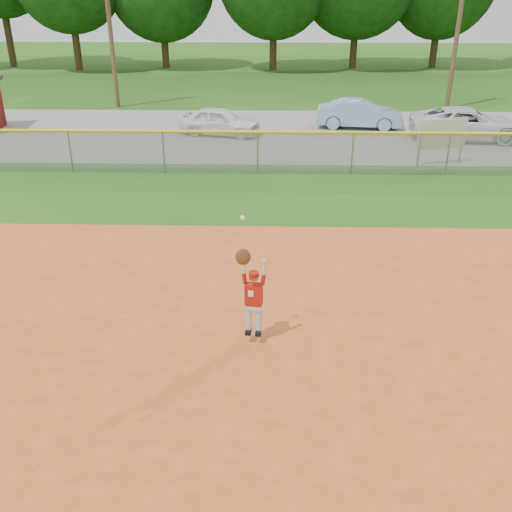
{
  "coord_description": "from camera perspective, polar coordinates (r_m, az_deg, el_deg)",
  "views": [
    {
      "loc": [
        0.48,
        -9.68,
        6.17
      ],
      "look_at": [
        0.19,
        0.87,
        1.1
      ],
      "focal_mm": 40.0,
      "sensor_mm": 36.0,
      "label": 1
    }
  ],
  "objects": [
    {
      "name": "car_white_a",
      "position": [
        25.98,
        -3.61,
        13.3
      ],
      "size": [
        3.82,
        2.26,
        1.22
      ],
      "primitive_type": "imported",
      "rotation": [
        0.0,
        0.0,
        1.33
      ],
      "color": "white",
      "rests_on": "parking_strip"
    },
    {
      "name": "car_white_b",
      "position": [
        26.76,
        20.37,
        12.3
      ],
      "size": [
        5.0,
        2.62,
        1.34
      ],
      "primitive_type": "imported",
      "rotation": [
        0.0,
        0.0,
        1.49
      ],
      "color": "silver",
      "rests_on": "parking_strip"
    },
    {
      "name": "parking_strip",
      "position": [
        26.41,
        0.49,
        12.17
      ],
      "size": [
        44.0,
        10.0,
        0.03
      ],
      "primitive_type": "cube",
      "color": "slate",
      "rests_on": "ground"
    },
    {
      "name": "power_lines",
      "position": [
        31.72,
        2.71,
        22.92
      ],
      "size": [
        19.4,
        0.24,
        9.0
      ],
      "color": "#4C3823",
      "rests_on": "ground"
    },
    {
      "name": "outfield_fence",
      "position": [
        20.39,
        0.16,
        10.61
      ],
      "size": [
        40.06,
        0.1,
        1.55
      ],
      "color": "gray",
      "rests_on": "ground"
    },
    {
      "name": "sponsor_sign",
      "position": [
        22.38,
        18.11,
        11.44
      ],
      "size": [
        1.9,
        0.6,
        1.74
      ],
      "color": "gray",
      "rests_on": "ground"
    },
    {
      "name": "clay_infield",
      "position": [
        9.09,
        -1.96,
        -16.92
      ],
      "size": [
        24.0,
        16.0,
        0.04
      ],
      "primitive_type": "cube",
      "color": "#C15222",
      "rests_on": "ground"
    },
    {
      "name": "ground",
      "position": [
        11.49,
        -1.08,
        -6.83
      ],
      "size": [
        120.0,
        120.0,
        0.0
      ],
      "primitive_type": "plane",
      "color": "#255313",
      "rests_on": "ground"
    },
    {
      "name": "car_blue",
      "position": [
        27.7,
        10.33,
        13.82
      ],
      "size": [
        4.08,
        1.84,
        1.3
      ],
      "primitive_type": "imported",
      "rotation": [
        0.0,
        0.0,
        1.45
      ],
      "color": "#84A5C5",
      "rests_on": "parking_strip"
    },
    {
      "name": "ballplayer",
      "position": [
        10.39,
        -0.39,
        -3.68
      ],
      "size": [
        0.57,
        0.26,
        2.35
      ],
      "color": "silver",
      "rests_on": "ground"
    }
  ]
}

